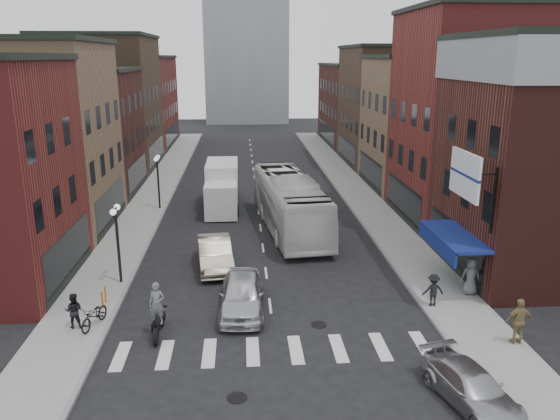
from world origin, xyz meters
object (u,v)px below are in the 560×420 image
object	(u,v)px
transit_bus	(290,203)
sedan_left_far	(215,253)
parked_bicycle	(94,315)
ped_right_c	(471,276)
ped_left_solo	(74,311)
billboard_sign	(467,176)
streetlamp_far	(158,172)
motorcycle_rider	(158,311)
bike_rack	(104,297)
ped_right_b	(519,321)
box_truck	(222,187)
ped_right_a	(433,290)
sedan_left_near	(242,294)
curb_car	(471,388)
streetlamp_near	(117,230)

from	to	relation	value
transit_bus	sedan_left_far	size ratio (longest dim) A/B	2.62
parked_bicycle	ped_right_c	bearing A→B (deg)	23.66
ped_left_solo	parked_bicycle	bearing A→B (deg)	-179.95
parked_bicycle	ped_right_c	size ratio (longest dim) A/B	1.04
billboard_sign	ped_left_solo	distance (m)	17.74
streetlamp_far	transit_bus	bearing A→B (deg)	-29.89
motorcycle_rider	ped_right_c	size ratio (longest dim) A/B	1.28
transit_bus	ped_right_c	bearing A→B (deg)	-61.86
parked_bicycle	bike_rack	bearing A→B (deg)	109.66
bike_rack	ped_right_b	distance (m)	17.83
bike_rack	parked_bicycle	xyz separation A→B (m)	(0.10, -2.04, 0.10)
bike_rack	box_truck	bearing A→B (deg)	73.74
sedan_left_far	bike_rack	bearing A→B (deg)	-142.36
transit_bus	ped_right_a	bearing A→B (deg)	-72.20
motorcycle_rider	ped_left_solo	distance (m)	3.65
sedan_left_near	streetlamp_far	bearing A→B (deg)	111.62
curb_car	ped_right_a	distance (m)	7.19
motorcycle_rider	ped_right_b	size ratio (longest dim) A/B	1.24
parked_bicycle	ped_left_solo	xyz separation A→B (m)	(-0.82, -0.01, 0.26)
ped_right_b	transit_bus	bearing A→B (deg)	-62.98
streetlamp_near	transit_bus	size ratio (longest dim) A/B	0.32
streetlamp_near	bike_rack	size ratio (longest dim) A/B	5.14
transit_bus	ped_right_a	world-z (taller)	transit_bus
streetlamp_far	ped_left_solo	bearing A→B (deg)	-92.82
streetlamp_far	box_truck	distance (m)	4.87
streetlamp_far	sedan_left_far	size ratio (longest dim) A/B	0.83
sedan_left_near	ped_right_a	distance (m)	8.70
curb_car	transit_bus	bearing A→B (deg)	88.57
motorcycle_rider	sedan_left_near	world-z (taller)	motorcycle_rider
streetlamp_near	sedan_left_far	distance (m)	5.48
transit_bus	ped_right_b	distance (m)	17.76
box_truck	ped_left_solo	world-z (taller)	box_truck
billboard_sign	sedan_left_near	world-z (taller)	billboard_sign
streetlamp_far	transit_bus	distance (m)	10.82
ped_right_a	curb_car	bearing A→B (deg)	78.34
sedan_left_near	billboard_sign	bearing A→B (deg)	1.81
parked_bicycle	ped_left_solo	bearing A→B (deg)	-162.52
transit_bus	parked_bicycle	world-z (taller)	transit_bus
sedan_left_near	sedan_left_far	distance (m)	5.61
streetlamp_far	sedan_left_near	bearing A→B (deg)	-70.67
billboard_sign	streetlamp_far	world-z (taller)	billboard_sign
billboard_sign	ped_right_a	size ratio (longest dim) A/B	2.43
ped_right_b	ped_right_c	bearing A→B (deg)	-88.56
streetlamp_near	parked_bicycle	world-z (taller)	streetlamp_near
ped_right_b	ped_right_c	size ratio (longest dim) A/B	1.04
streetlamp_near	transit_bus	distance (m)	12.76
ped_right_a	streetlamp_near	bearing A→B (deg)	-16.69
bike_rack	ped_right_a	world-z (taller)	ped_right_a
streetlamp_near	ped_right_a	world-z (taller)	streetlamp_near
bike_rack	ped_right_c	size ratio (longest dim) A/B	0.44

